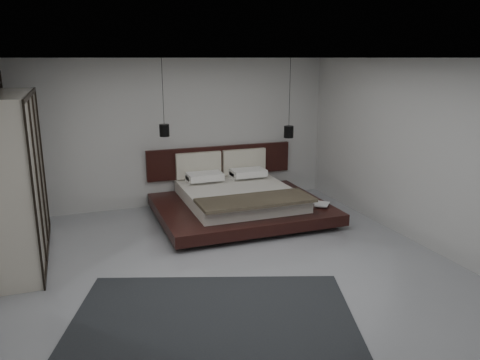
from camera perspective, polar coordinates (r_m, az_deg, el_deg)
name	(u,v)px	position (r m, az deg, el deg)	size (l,w,h in m)	color
floor	(230,263)	(6.67, -1.24, -10.13)	(6.00, 6.00, 0.00)	gray
ceiling	(229,58)	(6.06, -1.39, 14.68)	(6.00, 6.00, 0.00)	white
wall_back	(179,133)	(9.06, -7.46, 5.67)	(6.00, 6.00, 0.00)	#B7B7B4
wall_front	(359,251)	(3.64, 14.27, -8.43)	(6.00, 6.00, 0.00)	#B7B7B4
wall_right	(413,151)	(7.70, 20.37, 3.29)	(6.00, 6.00, 0.00)	#B7B7B4
lattice_screen	(6,154)	(8.38, -26.63, 2.81)	(0.05, 0.90, 2.60)	black
bed	(238,200)	(8.50, -0.19, -2.43)	(2.95, 2.46, 1.10)	black
book_lower	(316,204)	(8.40, 9.20, -2.93)	(0.19, 0.26, 0.02)	#99724C
book_upper	(315,204)	(8.35, 9.18, -2.85)	(0.23, 0.31, 0.02)	#99724C
pendant_left	(164,130)	(8.36, -9.21, 6.03)	(0.17, 0.17, 1.34)	black
pendant_right	(289,132)	(9.14, 5.96, 5.89)	(0.19, 0.19, 1.50)	black
wardrobe	(17,178)	(7.20, -25.51, 0.17)	(0.57, 2.40, 2.35)	beige
rug	(213,324)	(5.31, -3.31, -17.10)	(3.11, 2.22, 0.01)	black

